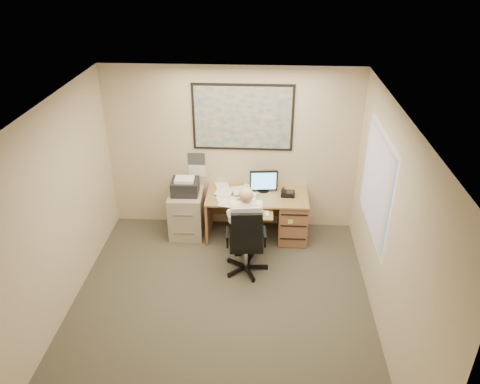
# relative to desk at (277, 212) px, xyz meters

# --- Properties ---
(room_shell) EXTENTS (4.00, 4.50, 2.70)m
(room_shell) POSITION_rel_desk_xyz_m (-0.76, -1.90, 0.91)
(room_shell) COLOR #3E3A30
(room_shell) RESTS_ON ground
(desk) EXTENTS (1.60, 0.97, 1.10)m
(desk) POSITION_rel_desk_xyz_m (0.00, 0.00, 0.00)
(desk) COLOR #A37B46
(desk) RESTS_ON ground
(world_map) EXTENTS (1.56, 0.03, 1.06)m
(world_map) POSITION_rel_desk_xyz_m (-0.58, 0.33, 1.46)
(world_map) COLOR #1E4C93
(world_map) RESTS_ON room_shell
(wall_calendar) EXTENTS (0.28, 0.01, 0.42)m
(wall_calendar) POSITION_rel_desk_xyz_m (-1.33, 0.34, 0.64)
(wall_calendar) COLOR white
(wall_calendar) RESTS_ON room_shell
(window_blinds) EXTENTS (0.06, 1.40, 1.30)m
(window_blinds) POSITION_rel_desk_xyz_m (1.21, -1.10, 1.11)
(window_blinds) COLOR beige
(window_blinds) RESTS_ON room_shell
(filing_cabinet) EXTENTS (0.55, 0.65, 1.02)m
(filing_cabinet) POSITION_rel_desk_xyz_m (-1.47, -0.01, -0.00)
(filing_cabinet) COLOR #A89987
(filing_cabinet) RESTS_ON ground
(office_chair) EXTENTS (0.70, 0.70, 1.09)m
(office_chair) POSITION_rel_desk_xyz_m (-0.47, -1.00, -0.12)
(office_chair) COLOR black
(office_chair) RESTS_ON ground
(person) EXTENTS (0.64, 0.85, 1.35)m
(person) POSITION_rel_desk_xyz_m (-0.46, -0.92, 0.23)
(person) COLOR white
(person) RESTS_ON office_chair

